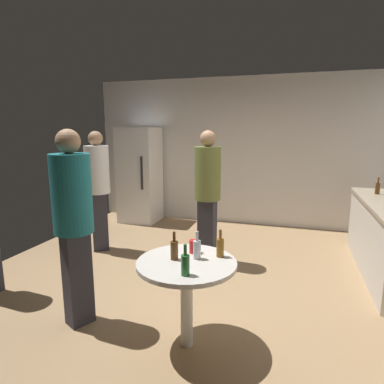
% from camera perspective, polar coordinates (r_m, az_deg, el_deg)
% --- Properties ---
extents(ground_plane, '(5.20, 5.20, 0.10)m').
position_cam_1_polar(ground_plane, '(4.04, -0.47, -15.77)').
color(ground_plane, '#9E7C56').
extents(wall_back, '(5.32, 0.06, 2.70)m').
position_cam_1_polar(wall_back, '(6.18, 7.00, 6.97)').
color(wall_back, silver).
rests_on(wall_back, ground_plane).
extents(refrigerator, '(0.70, 0.68, 1.80)m').
position_cam_1_polar(refrigerator, '(6.36, -9.11, 2.94)').
color(refrigerator, white).
rests_on(refrigerator, ground_plane).
extents(beer_bottle_on_counter, '(0.06, 0.06, 0.23)m').
position_cam_1_polar(beer_bottle_on_counter, '(5.08, 29.67, 0.61)').
color(beer_bottle_on_counter, '#593314').
rests_on(beer_bottle_on_counter, kitchen_counter).
extents(foreground_table, '(0.80, 0.80, 0.73)m').
position_cam_1_polar(foreground_table, '(2.68, -0.95, -14.08)').
color(foreground_table, beige).
rests_on(foreground_table, ground_plane).
extents(beer_bottle_amber, '(0.06, 0.06, 0.23)m').
position_cam_1_polar(beer_bottle_amber, '(2.71, 4.94, -9.52)').
color(beer_bottle_amber, '#8C5919').
rests_on(beer_bottle_amber, foreground_table).
extents(beer_bottle_brown, '(0.06, 0.06, 0.23)m').
position_cam_1_polar(beer_bottle_brown, '(2.65, -3.11, -9.99)').
color(beer_bottle_brown, '#593314').
rests_on(beer_bottle_brown, foreground_table).
extents(beer_bottle_green, '(0.06, 0.06, 0.23)m').
position_cam_1_polar(beer_bottle_green, '(2.38, -1.18, -12.46)').
color(beer_bottle_green, '#26662D').
rests_on(beer_bottle_green, foreground_table).
extents(beer_bottle_clear, '(0.06, 0.06, 0.23)m').
position_cam_1_polar(beer_bottle_clear, '(2.66, 0.87, -9.89)').
color(beer_bottle_clear, silver).
rests_on(beer_bottle_clear, foreground_table).
extents(plastic_cup_red, '(0.08, 0.08, 0.11)m').
position_cam_1_polar(plastic_cup_red, '(2.79, 0.35, -9.49)').
color(plastic_cup_red, red).
rests_on(plastic_cup_red, foreground_table).
extents(person_in_olive_shirt, '(0.37, 0.37, 1.75)m').
position_cam_1_polar(person_in_olive_shirt, '(4.23, 2.72, 0.88)').
color(person_in_olive_shirt, '#2D2D38').
rests_on(person_in_olive_shirt, ground_plane).
extents(person_in_teal_shirt, '(0.46, 0.46, 1.77)m').
position_cam_1_polar(person_in_teal_shirt, '(3.03, -20.05, -3.59)').
color(person_in_teal_shirt, '#2D2D38').
rests_on(person_in_teal_shirt, ground_plane).
extents(person_in_white_shirt, '(0.47, 0.47, 1.74)m').
position_cam_1_polar(person_in_white_shirt, '(4.88, -16.13, 1.72)').
color(person_in_white_shirt, '#2D2D38').
rests_on(person_in_white_shirt, ground_plane).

